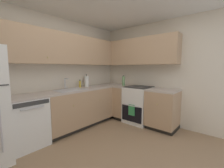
{
  "coord_description": "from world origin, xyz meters",
  "views": [
    {
      "loc": [
        -1.63,
        -1.35,
        1.41
      ],
      "look_at": [
        1.0,
        0.89,
        1.02
      ],
      "focal_mm": 23.5,
      "sensor_mm": 36.0,
      "label": 1
    }
  ],
  "objects_px": {
    "oven_range": "(138,104)",
    "oil_bottle": "(123,81)",
    "soap_bottle": "(80,84)",
    "dishwasher": "(27,122)",
    "paper_towel_roll": "(87,81)"
  },
  "relations": [
    {
      "from": "oven_range",
      "to": "soap_bottle",
      "type": "distance_m",
      "value": 1.58
    },
    {
      "from": "soap_bottle",
      "to": "oil_bottle",
      "type": "distance_m",
      "value": 1.17
    },
    {
      "from": "oven_range",
      "to": "soap_bottle",
      "type": "height_order",
      "value": "soap_bottle"
    },
    {
      "from": "oven_range",
      "to": "oil_bottle",
      "type": "distance_m",
      "value": 0.75
    },
    {
      "from": "oven_range",
      "to": "soap_bottle",
      "type": "relative_size",
      "value": 5.56
    },
    {
      "from": "dishwasher",
      "to": "paper_towel_roll",
      "type": "relative_size",
      "value": 2.64
    },
    {
      "from": "soap_bottle",
      "to": "oil_bottle",
      "type": "xyz_separation_m",
      "value": [
        0.98,
        -0.63,
        0.05
      ]
    },
    {
      "from": "dishwasher",
      "to": "soap_bottle",
      "type": "relative_size",
      "value": 4.59
    },
    {
      "from": "soap_bottle",
      "to": "paper_towel_roll",
      "type": "bearing_deg",
      "value": -5.74
    },
    {
      "from": "oven_range",
      "to": "oil_bottle",
      "type": "relative_size",
      "value": 3.8
    },
    {
      "from": "paper_towel_roll",
      "to": "dishwasher",
      "type": "bearing_deg",
      "value": -173.96
    },
    {
      "from": "dishwasher",
      "to": "oil_bottle",
      "type": "height_order",
      "value": "oil_bottle"
    },
    {
      "from": "soap_bottle",
      "to": "oil_bottle",
      "type": "bearing_deg",
      "value": -32.68
    },
    {
      "from": "dishwasher",
      "to": "paper_towel_roll",
      "type": "distance_m",
      "value": 1.64
    },
    {
      "from": "soap_bottle",
      "to": "oven_range",
      "type": "bearing_deg",
      "value": -47.71
    }
  ]
}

